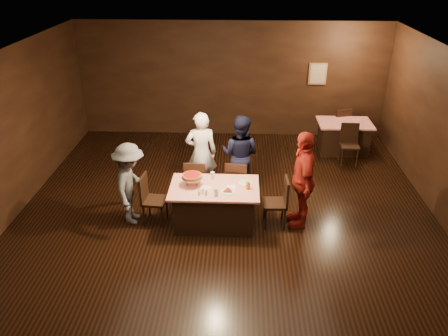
{
  "coord_description": "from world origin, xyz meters",
  "views": [
    {
      "loc": [
        0.27,
        -6.17,
        4.61
      ],
      "look_at": [
        -0.03,
        0.92,
        1.0
      ],
      "focal_mm": 35.0,
      "sensor_mm": 36.0,
      "label": 1
    }
  ],
  "objects_px": {
    "chair_end_left": "(155,200)",
    "pizza_stand": "(192,176)",
    "chair_back_far": "(339,125)",
    "glass_front_left": "(216,192)",
    "chair_back_near": "(350,145)",
    "diner_white_jacket": "(201,153)",
    "chair_far_left": "(197,181)",
    "glass_amber": "(248,185)",
    "back_table": "(343,137)",
    "diner_grey_knit": "(130,184)",
    "glass_back": "(213,176)",
    "chair_end_right": "(275,202)",
    "main_table": "(215,205)",
    "diner_red_shirt": "(302,180)",
    "plate_empty": "(245,183)",
    "chair_far_right": "(237,182)",
    "diner_navy_hoodie": "(240,155)"
  },
  "relations": [
    {
      "from": "diner_grey_knit",
      "to": "glass_front_left",
      "type": "xyz_separation_m",
      "value": [
        1.57,
        -0.32,
        0.06
      ]
    },
    {
      "from": "chair_back_near",
      "to": "plate_empty",
      "type": "bearing_deg",
      "value": -133.21
    },
    {
      "from": "chair_back_far",
      "to": "glass_front_left",
      "type": "bearing_deg",
      "value": 40.39
    },
    {
      "from": "chair_far_left",
      "to": "chair_end_right",
      "type": "xyz_separation_m",
      "value": [
        1.5,
        -0.75,
        0.0
      ]
    },
    {
      "from": "chair_far_right",
      "to": "diner_navy_hoodie",
      "type": "bearing_deg",
      "value": -88.61
    },
    {
      "from": "back_table",
      "to": "diner_white_jacket",
      "type": "xyz_separation_m",
      "value": [
        -3.34,
        -2.15,
        0.49
      ]
    },
    {
      "from": "back_table",
      "to": "diner_navy_hoodie",
      "type": "bearing_deg",
      "value": -140.41
    },
    {
      "from": "chair_far_left",
      "to": "diner_white_jacket",
      "type": "bearing_deg",
      "value": -93.77
    },
    {
      "from": "chair_end_left",
      "to": "back_table",
      "type": "bearing_deg",
      "value": -45.11
    },
    {
      "from": "chair_end_left",
      "to": "pizza_stand",
      "type": "xyz_separation_m",
      "value": [
        0.7,
        0.05,
        0.48
      ]
    },
    {
      "from": "back_table",
      "to": "chair_end_left",
      "type": "relative_size",
      "value": 1.37
    },
    {
      "from": "back_table",
      "to": "diner_red_shirt",
      "type": "xyz_separation_m",
      "value": [
        -1.43,
        -3.27,
        0.53
      ]
    },
    {
      "from": "chair_end_right",
      "to": "chair_end_left",
      "type": "bearing_deg",
      "value": -91.97
    },
    {
      "from": "chair_far_right",
      "to": "chair_far_left",
      "type": "bearing_deg",
      "value": 7.57
    },
    {
      "from": "glass_front_left",
      "to": "glass_amber",
      "type": "distance_m",
      "value": 0.6
    },
    {
      "from": "glass_front_left",
      "to": "chair_back_near",
      "type": "bearing_deg",
      "value": 44.94
    },
    {
      "from": "chair_back_far",
      "to": "plate_empty",
      "type": "bearing_deg",
      "value": 42.34
    },
    {
      "from": "diner_grey_knit",
      "to": "diner_red_shirt",
      "type": "height_order",
      "value": "diner_red_shirt"
    },
    {
      "from": "plate_empty",
      "to": "glass_front_left",
      "type": "distance_m",
      "value": 0.68
    },
    {
      "from": "chair_end_right",
      "to": "diner_white_jacket",
      "type": "relative_size",
      "value": 0.54
    },
    {
      "from": "glass_front_left",
      "to": "pizza_stand",
      "type": "bearing_deg",
      "value": 142.13
    },
    {
      "from": "chair_end_right",
      "to": "glass_back",
      "type": "distance_m",
      "value": 1.24
    },
    {
      "from": "chair_back_far",
      "to": "glass_amber",
      "type": "distance_m",
      "value": 4.68
    },
    {
      "from": "chair_back_near",
      "to": "diner_white_jacket",
      "type": "distance_m",
      "value": 3.66
    },
    {
      "from": "plate_empty",
      "to": "glass_front_left",
      "type": "height_order",
      "value": "glass_front_left"
    },
    {
      "from": "back_table",
      "to": "diner_white_jacket",
      "type": "height_order",
      "value": "diner_white_jacket"
    },
    {
      "from": "diner_grey_knit",
      "to": "glass_back",
      "type": "height_order",
      "value": "diner_grey_knit"
    },
    {
      "from": "chair_far_left",
      "to": "diner_grey_knit",
      "type": "distance_m",
      "value": 1.37
    },
    {
      "from": "diner_red_shirt",
      "to": "plate_empty",
      "type": "relative_size",
      "value": 7.32
    },
    {
      "from": "diner_white_jacket",
      "to": "pizza_stand",
      "type": "bearing_deg",
      "value": 78.86
    },
    {
      "from": "chair_end_left",
      "to": "diner_red_shirt",
      "type": "xyz_separation_m",
      "value": [
        2.67,
        0.07,
        0.44
      ]
    },
    {
      "from": "chair_end_left",
      "to": "pizza_stand",
      "type": "relative_size",
      "value": 2.5
    },
    {
      "from": "diner_white_jacket",
      "to": "pizza_stand",
      "type": "xyz_separation_m",
      "value": [
        -0.06,
        -1.15,
        0.08
      ]
    },
    {
      "from": "main_table",
      "to": "glass_front_left",
      "type": "height_order",
      "value": "glass_front_left"
    },
    {
      "from": "glass_amber",
      "to": "glass_back",
      "type": "relative_size",
      "value": 1.0
    },
    {
      "from": "chair_end_left",
      "to": "diner_red_shirt",
      "type": "height_order",
      "value": "diner_red_shirt"
    },
    {
      "from": "diner_red_shirt",
      "to": "pizza_stand",
      "type": "relative_size",
      "value": 4.82
    },
    {
      "from": "chair_far_left",
      "to": "glass_back",
      "type": "height_order",
      "value": "chair_far_left"
    },
    {
      "from": "back_table",
      "to": "chair_back_near",
      "type": "height_order",
      "value": "chair_back_near"
    },
    {
      "from": "chair_far_left",
      "to": "glass_back",
      "type": "xyz_separation_m",
      "value": [
        0.35,
        -0.45,
        0.37
      ]
    },
    {
      "from": "diner_white_jacket",
      "to": "diner_navy_hoodie",
      "type": "distance_m",
      "value": 0.79
    },
    {
      "from": "main_table",
      "to": "glass_front_left",
      "type": "xyz_separation_m",
      "value": [
        0.05,
        -0.3,
        0.46
      ]
    },
    {
      "from": "diner_navy_hoodie",
      "to": "glass_amber",
      "type": "relative_size",
      "value": 11.96
    },
    {
      "from": "diner_red_shirt",
      "to": "chair_end_right",
      "type": "bearing_deg",
      "value": -82.72
    },
    {
      "from": "main_table",
      "to": "plate_empty",
      "type": "height_order",
      "value": "plate_empty"
    },
    {
      "from": "chair_back_far",
      "to": "pizza_stand",
      "type": "distance_m",
      "value": 5.19
    },
    {
      "from": "diner_grey_knit",
      "to": "diner_red_shirt",
      "type": "xyz_separation_m",
      "value": [
        3.09,
        0.05,
        0.13
      ]
    },
    {
      "from": "chair_far_right",
      "to": "glass_amber",
      "type": "height_order",
      "value": "chair_far_right"
    },
    {
      "from": "chair_far_left",
      "to": "diner_white_jacket",
      "type": "xyz_separation_m",
      "value": [
        0.06,
        0.45,
        0.4
      ]
    },
    {
      "from": "diner_red_shirt",
      "to": "glass_front_left",
      "type": "distance_m",
      "value": 1.56
    }
  ]
}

